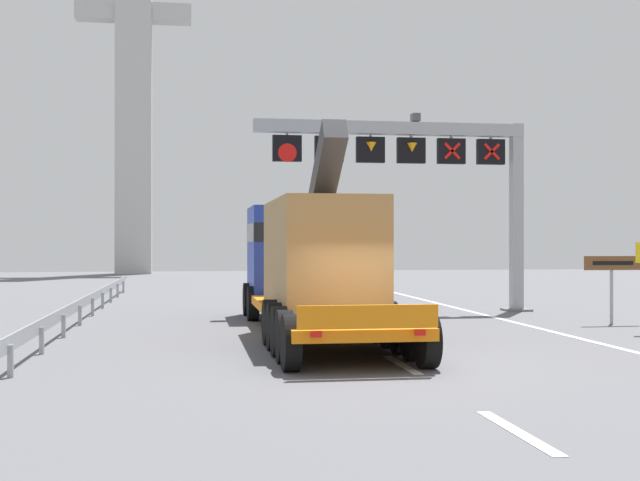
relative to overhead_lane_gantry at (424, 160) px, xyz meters
name	(u,v)px	position (x,y,z in m)	size (l,w,h in m)	color
ground	(377,366)	(-4.48, -12.35, -5.42)	(112.00, 112.00, 0.00)	#5B5B60
lane_markings	(303,307)	(-3.95, 2.90, -5.41)	(0.20, 45.10, 0.01)	silver
edge_line_right	(473,312)	(1.72, -0.35, -5.41)	(0.20, 63.00, 0.01)	silver
overhead_lane_gantry	(424,160)	(0.00, 0.00, 0.00)	(9.96, 0.90, 7.05)	#9EA0A5
heavy_haul_truck_orange	(307,260)	(-4.94, -5.43, -3.43)	(3.03, 14.06, 5.30)	orange
tourist_info_sign_brown	(612,271)	(4.45, -5.10, -3.81)	(1.81, 0.15, 2.07)	#9EA0A5
guardrail_left	(91,299)	(-11.49, 0.17, -4.86)	(0.13, 29.04, 0.76)	#999EA3
bridge_pylon_distant	(134,58)	(-12.65, 38.86, 11.66)	(9.00, 2.00, 33.37)	#B7B7B2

